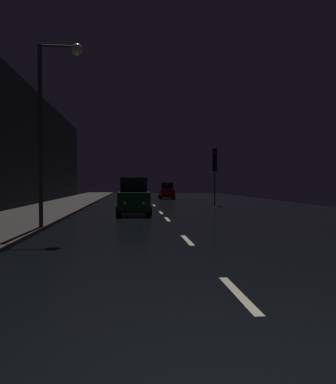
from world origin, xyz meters
name	(u,v)px	position (x,y,z in m)	size (l,w,h in m)	color
ground	(157,209)	(0.00, 24.50, -0.01)	(27.15, 84.00, 0.02)	black
sidewalk_left	(52,208)	(-7.37, 24.50, 0.07)	(4.40, 84.00, 0.15)	#33302D
lane_centerline	(169,221)	(0.00, 15.47, 0.01)	(0.16, 27.59, 0.01)	beige
traffic_light_far_right	(215,164)	(5.07, 28.60, 3.40)	(0.31, 0.46, 4.71)	#38383A
streetlamp_overhead	(52,107)	(-4.82, 12.06, 4.78)	(1.70, 0.44, 7.21)	#2D2D30
car_approaching_headlights	(134,197)	(-1.68, 19.71, 0.98)	(1.97, 4.27, 2.15)	#0F3819
car_distant_taillights	(167,192)	(2.14, 41.05, 0.85)	(1.71, 3.69, 1.86)	maroon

